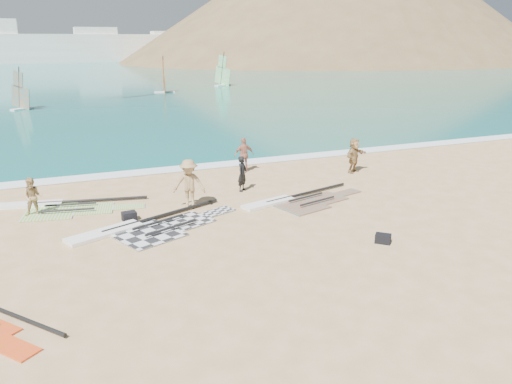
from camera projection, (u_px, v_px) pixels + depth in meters
name	position (u px, v px, depth m)	size (l,w,h in m)	color
ground	(277.00, 263.00, 15.13)	(300.00, 300.00, 0.00)	tan
sea	(66.00, 65.00, 131.58)	(300.00, 240.00, 0.06)	#0D615C
surf_line	(177.00, 169.00, 25.98)	(300.00, 1.20, 0.04)	white
far_town	(2.00, 47.00, 140.35)	(160.00, 8.00, 12.00)	white
headland_main	(345.00, 61.00, 161.17)	(143.00, 143.00, 45.00)	brown
headland_minor	(412.00, 58.00, 182.90)	(70.00, 70.00, 28.00)	brown
rig_grey	(145.00, 227.00, 17.82)	(6.50, 3.96, 0.21)	#252528
rig_green	(59.00, 207.00, 20.01)	(5.87, 2.85, 0.20)	#79C21E
rig_orange	(296.00, 201.00, 20.74)	(5.75, 3.02, 0.20)	#E72C00
gear_bag_near	(129.00, 216.00, 18.63)	(0.52, 0.38, 0.33)	black
gear_bag_far	(383.00, 239.00, 16.56)	(0.50, 0.35, 0.30)	black
person_wetsuit	(242.00, 174.00, 22.07)	(0.58, 0.38, 1.58)	black
beachgoer_left	(33.00, 197.00, 18.89)	(0.74, 0.58, 1.53)	tan
beachgoer_mid	(189.00, 184.00, 19.81)	(1.28, 0.74, 1.98)	#9F7E52
beachgoer_back	(244.00, 155.00, 25.32)	(1.03, 0.43, 1.76)	#B16F59
beachgoer_right	(354.00, 155.00, 25.16)	(1.64, 0.52, 1.77)	#A17D4C
windsurfer_left	(20.00, 97.00, 47.76)	(2.14, 2.15, 4.09)	white
windsurfer_centre	(164.00, 82.00, 63.05)	(2.60, 3.07, 4.61)	white
windsurfer_right	(223.00, 76.00, 72.48)	(2.73, 2.95, 4.87)	white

